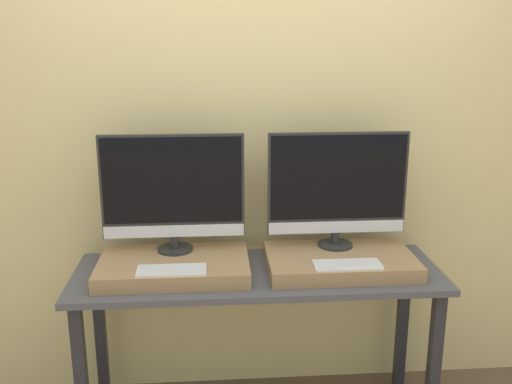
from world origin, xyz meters
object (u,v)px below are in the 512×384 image
(monitor_left, at_px, (173,189))
(keyboard_left, at_px, (172,270))
(monitor_right, at_px, (337,186))
(keyboard_right, at_px, (347,265))

(monitor_left, relative_size, keyboard_left, 2.22)
(keyboard_left, distance_m, monitor_right, 0.84)
(monitor_right, height_order, keyboard_right, monitor_right)
(keyboard_left, height_order, monitor_right, monitor_right)
(monitor_left, xyz_separation_m, keyboard_right, (0.75, -0.25, -0.29))
(keyboard_left, distance_m, keyboard_right, 0.75)
(monitor_left, height_order, keyboard_left, monitor_left)
(monitor_right, bearing_deg, monitor_left, 180.00)
(monitor_left, bearing_deg, keyboard_left, -90.00)
(monitor_left, distance_m, keyboard_right, 0.84)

